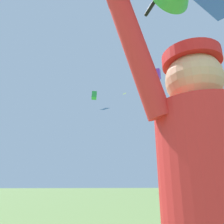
# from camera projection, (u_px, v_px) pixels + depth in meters

# --- Properties ---
(distant_kite_green_mid_right) EXTENTS (0.96, 1.25, 1.57)m
(distant_kite_green_mid_right) POSITION_uv_depth(u_px,v_px,m) (94.00, 95.00, 37.77)
(distant_kite_green_mid_right) COLOR green
(distant_kite_blue_far_center) EXTENTS (0.72, 0.70, 0.32)m
(distant_kite_blue_far_center) POSITION_uv_depth(u_px,v_px,m) (105.00, 109.00, 19.26)
(distant_kite_blue_far_center) COLOR blue
(distant_kite_magenta_high_left) EXTENTS (0.91, 0.92, 1.52)m
(distant_kite_magenta_high_left) POSITION_uv_depth(u_px,v_px,m) (152.00, 72.00, 33.27)
(distant_kite_magenta_high_left) COLOR #DB2393
(distant_kite_white_low_right) EXTENTS (0.75, 0.79, 0.33)m
(distant_kite_white_low_right) POSITION_uv_depth(u_px,v_px,m) (124.00, 93.00, 35.79)
(distant_kite_white_low_right) COLOR white
(distant_kite_purple_overhead_distant) EXTENTS (1.05, 1.16, 1.31)m
(distant_kite_purple_overhead_distant) POSITION_uv_depth(u_px,v_px,m) (157.00, 74.00, 26.74)
(distant_kite_purple_overhead_distant) COLOR purple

